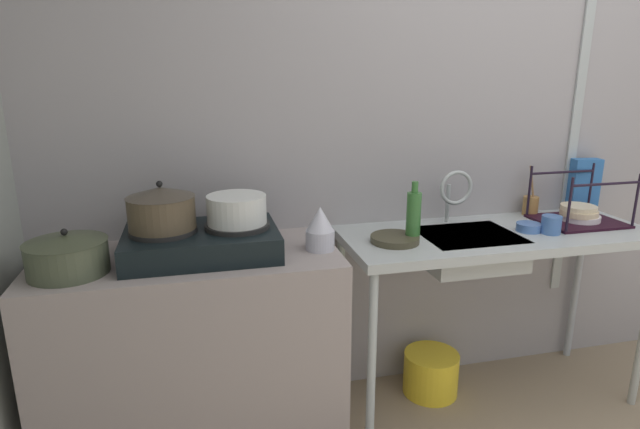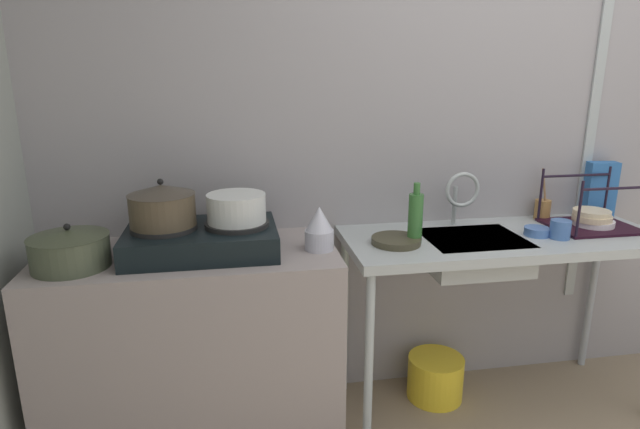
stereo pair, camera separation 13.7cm
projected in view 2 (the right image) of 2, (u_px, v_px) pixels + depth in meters
wall_back at (528, 112)px, 2.47m from camera, size 5.26×0.10×2.68m
wall_metal_strip at (598, 83)px, 2.43m from camera, size 0.05×0.01×2.15m
counter_concrete at (196, 348)px, 2.15m from camera, size 1.16×0.53×0.84m
counter_sink at (503, 250)px, 2.28m from camera, size 1.40×0.53×0.84m
stove at (202, 239)px, 2.03m from camera, size 0.58×0.39×0.12m
pot_on_left_burner at (162, 205)px, 1.97m from camera, size 0.25×0.25×0.18m
pot_on_right_burner at (236, 208)px, 2.03m from camera, size 0.23×0.23×0.11m
pot_beside_stove at (70, 249)px, 1.87m from camera, size 0.28×0.28×0.17m
percolator at (319, 229)px, 2.06m from camera, size 0.12×0.12×0.18m
sink_basin at (472, 252)px, 2.24m from camera, size 0.42×0.35×0.14m
faucet at (461, 192)px, 2.32m from camera, size 0.16×0.09×0.26m
frying_pan at (396, 241)px, 2.14m from camera, size 0.20×0.20×0.03m
dish_rack at (592, 219)px, 2.36m from camera, size 0.37×0.30×0.25m
cup_by_rack at (560, 229)px, 2.21m from camera, size 0.08×0.08×0.08m
small_bowl_on_drainboard at (537, 231)px, 2.25m from camera, size 0.11×0.11×0.04m
bottle_by_sink at (415, 217)px, 2.13m from camera, size 0.06×0.06×0.25m
cereal_box at (600, 189)px, 2.53m from camera, size 0.15×0.09×0.27m
utensil_jar at (542, 209)px, 2.50m from camera, size 0.07×0.07×0.24m
bucket_on_floor at (435, 377)px, 2.50m from camera, size 0.26×0.26×0.21m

